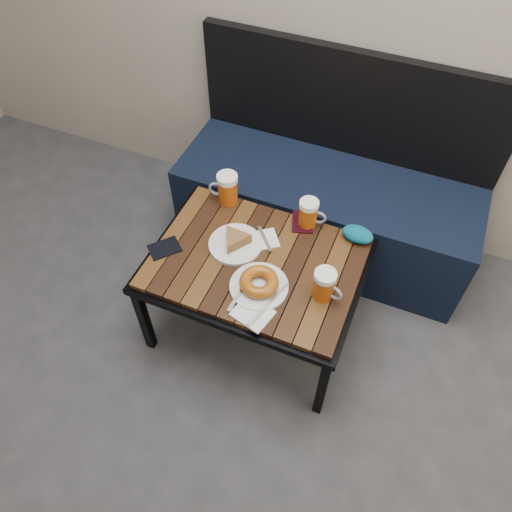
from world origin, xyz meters
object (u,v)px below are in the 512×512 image
at_px(cafe_table, 256,267).
at_px(plate_pie, 235,241).
at_px(passport_burgundy, 303,222).
at_px(knit_pouch, 358,234).
at_px(passport_navy, 164,248).
at_px(beer_mug_left, 227,188).
at_px(bench, 326,203).
at_px(beer_mug_right, 324,285).
at_px(beer_mug_centre, 309,213).
at_px(plate_bagel, 259,284).

distance_m(cafe_table, plate_pie, 0.13).
relative_size(passport_burgundy, knit_pouch, 0.93).
bearing_deg(passport_navy, beer_mug_left, 111.70).
height_order(bench, passport_navy, bench).
distance_m(cafe_table, beer_mug_left, 0.37).
height_order(passport_navy, knit_pouch, knit_pouch).
bearing_deg(beer_mug_left, plate_pie, 111.31).
xyz_separation_m(bench, cafe_table, (-0.12, -0.61, 0.16)).
bearing_deg(cafe_table, passport_navy, -166.83).
relative_size(beer_mug_left, beer_mug_right, 1.08).
xyz_separation_m(beer_mug_centre, beer_mug_right, (0.17, -0.32, 0.00)).
bearing_deg(bench, passport_burgundy, -92.81).
bearing_deg(bench, plate_bagel, -94.63).
bearing_deg(knit_pouch, passport_burgundy, 180.00).
relative_size(plate_pie, passport_navy, 1.78).
height_order(cafe_table, plate_bagel, plate_bagel).
xyz_separation_m(beer_mug_right, passport_navy, (-0.65, -0.03, -0.06)).
xyz_separation_m(beer_mug_left, passport_navy, (-0.12, -0.34, -0.07)).
xyz_separation_m(beer_mug_centre, passport_burgundy, (-0.02, -0.00, -0.06)).
bearing_deg(beer_mug_centre, knit_pouch, -6.62).
bearing_deg(cafe_table, passport_burgundy, 68.61).
distance_m(bench, beer_mug_right, 0.74).
bearing_deg(plate_pie, beer_mug_centre, 43.87).
distance_m(plate_bagel, knit_pouch, 0.47).
height_order(beer_mug_centre, plate_pie, beer_mug_centre).
height_order(plate_pie, plate_bagel, same).
bearing_deg(knit_pouch, beer_mug_centre, 179.92).
height_order(beer_mug_centre, passport_navy, beer_mug_centre).
relative_size(plate_pie, knit_pouch, 1.67).
distance_m(bench, beer_mug_left, 0.57).
bearing_deg(knit_pouch, cafe_table, -142.06).
distance_m(beer_mug_centre, knit_pouch, 0.21).
bearing_deg(knit_pouch, beer_mug_left, -179.95).
bearing_deg(beer_mug_right, beer_mug_centre, 133.58).
distance_m(beer_mug_left, plate_pie, 0.26).
height_order(beer_mug_centre, beer_mug_right, beer_mug_right).
xyz_separation_m(plate_pie, knit_pouch, (0.44, 0.22, 0.00)).
height_order(bench, passport_burgundy, bench).
height_order(beer_mug_left, knit_pouch, beer_mug_left).
distance_m(plate_pie, plate_bagel, 0.23).
xyz_separation_m(cafe_table, plate_bagel, (0.06, -0.12, 0.07)).
bearing_deg(knit_pouch, plate_bagel, -125.99).
bearing_deg(beer_mug_left, passport_burgundy, 169.94).
distance_m(cafe_table, beer_mug_right, 0.32).
bearing_deg(cafe_table, knit_pouch, 37.94).
distance_m(beer_mug_centre, plate_pie, 0.32).
relative_size(passport_navy, passport_burgundy, 1.00).
height_order(plate_pie, passport_burgundy, plate_pie).
bearing_deg(beer_mug_left, beer_mug_centre, 169.98).
relative_size(beer_mug_centre, plate_pie, 0.59).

